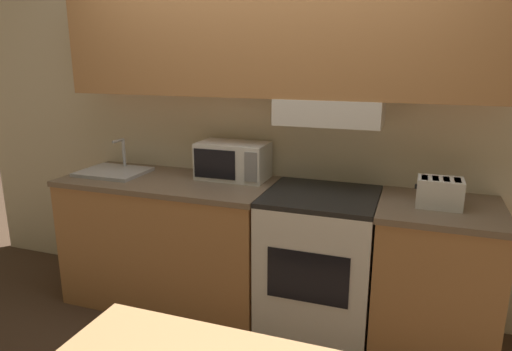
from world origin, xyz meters
TOP-DOWN VIEW (x-y plane):
  - ground_plane at (0.00, 0.00)m, footprint 16.00×16.00m
  - wall_back at (0.01, -0.07)m, footprint 5.23×0.38m
  - lower_counter_main at (-0.69, -0.33)m, footprint 1.46×0.67m
  - lower_counter_right_stub at (1.08, -0.33)m, footprint 0.69×0.67m
  - stove_range at (0.39, -0.32)m, footprint 0.69×0.65m
  - microwave at (-0.27, -0.16)m, footprint 0.48×0.29m
  - toaster at (1.06, -0.34)m, footprint 0.26×0.17m
  - sink_basin at (-1.13, -0.33)m, footprint 0.46×0.37m

SIDE VIEW (x-z plane):
  - ground_plane at x=0.00m, z-range 0.00..0.00m
  - stove_range at x=0.39m, z-range 0.00..0.92m
  - lower_counter_main at x=-0.69m, z-range 0.00..0.92m
  - lower_counter_right_stub at x=1.08m, z-range 0.00..0.92m
  - sink_basin at x=-1.13m, z-range 0.82..1.06m
  - toaster at x=1.06m, z-range 0.92..1.08m
  - microwave at x=-0.27m, z-range 0.92..1.17m
  - wall_back at x=0.01m, z-range 0.29..2.84m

